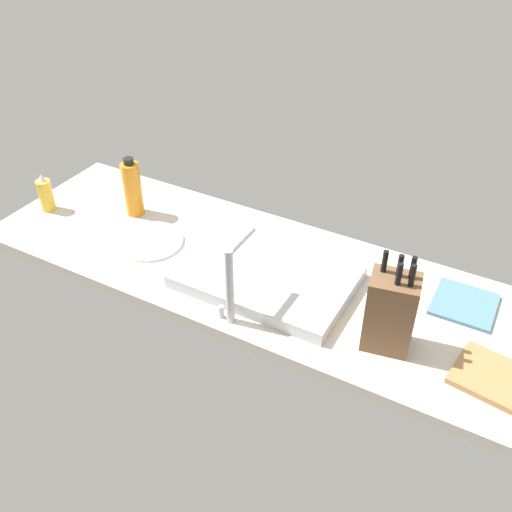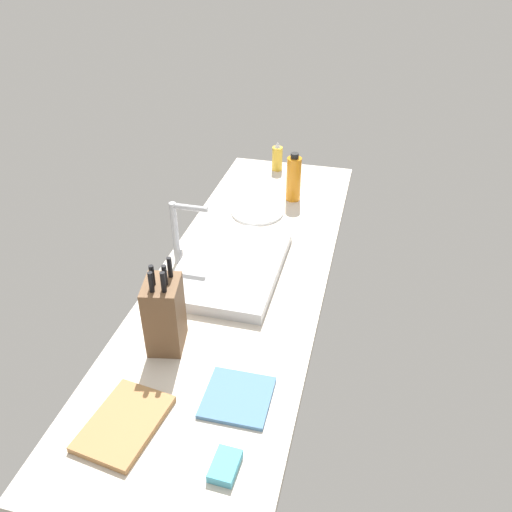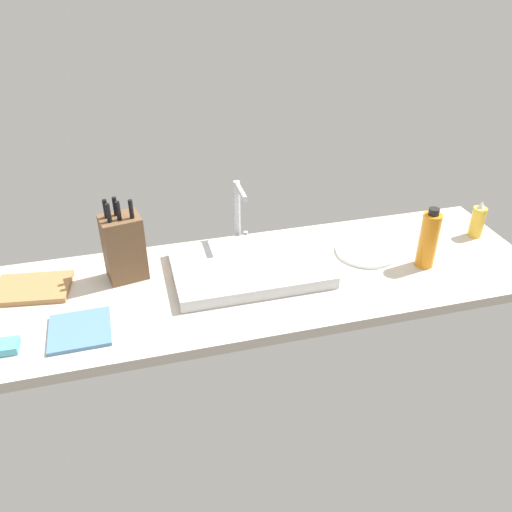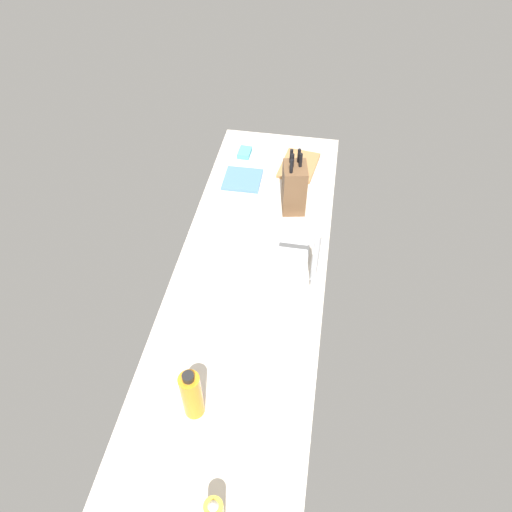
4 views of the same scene
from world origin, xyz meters
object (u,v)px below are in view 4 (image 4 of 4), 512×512
(faucet, at_px, (312,254))
(cutting_board, at_px, (299,165))
(soap_bottle, at_px, (214,512))
(dinner_plate, at_px, (243,370))
(sink_basin, at_px, (261,269))
(water_bottle, at_px, (192,395))
(dish_towel, at_px, (243,179))
(knife_block, at_px, (294,187))
(dish_sponge, at_px, (245,153))

(faucet, bearing_deg, cutting_board, -170.74)
(soap_bottle, xyz_separation_m, dinner_plate, (-0.45, -0.01, -0.06))
(sink_basin, distance_m, water_bottle, 0.62)
(faucet, height_order, water_bottle, faucet)
(soap_bottle, bearing_deg, dinner_plate, -178.66)
(cutting_board, bearing_deg, dish_towel, -59.14)
(knife_block, xyz_separation_m, dinner_plate, (0.84, -0.07, -0.11))
(dish_sponge, bearing_deg, sink_basin, 15.39)
(faucet, relative_size, cutting_board, 1.05)
(faucet, height_order, dinner_plate, faucet)
(knife_block, bearing_deg, dish_sponge, -152.29)
(dish_towel, bearing_deg, dinner_plate, 10.83)
(soap_bottle, distance_m, water_bottle, 0.32)
(knife_block, bearing_deg, cutting_board, 170.16)
(soap_bottle, height_order, dish_towel, soap_bottle)
(dinner_plate, bearing_deg, knife_block, 175.41)
(sink_basin, distance_m, dish_towel, 0.58)
(faucet, height_order, dish_sponge, faucet)
(knife_block, height_order, cutting_board, knife_block)
(knife_block, height_order, dish_sponge, knife_block)
(knife_block, distance_m, dinner_plate, 0.85)
(dinner_plate, xyz_separation_m, dish_towel, (-1.00, -0.19, 0.00))
(soap_bottle, relative_size, dish_sponge, 1.61)
(soap_bottle, xyz_separation_m, dish_towel, (-1.45, -0.20, -0.06))
(dinner_plate, bearing_deg, soap_bottle, 1.34)
(dish_towel, bearing_deg, dish_sponge, -172.21)
(soap_bottle, relative_size, water_bottle, 0.66)
(cutting_board, relative_size, dinner_plate, 1.06)
(knife_block, distance_m, dish_sponge, 0.47)
(dinner_plate, distance_m, dish_towel, 1.01)
(dish_sponge, bearing_deg, dinner_plate, 10.31)
(water_bottle, distance_m, dish_towel, 1.16)
(cutting_board, distance_m, dish_sponge, 0.29)
(faucet, xyz_separation_m, soap_bottle, (0.89, -0.17, -0.08))
(faucet, bearing_deg, water_bottle, -26.95)
(faucet, relative_size, knife_block, 0.86)
(soap_bottle, bearing_deg, knife_block, 177.47)
(dinner_plate, bearing_deg, faucet, 157.74)
(sink_basin, bearing_deg, water_bottle, -10.86)
(knife_block, relative_size, water_bottle, 1.31)
(dinner_plate, relative_size, dish_towel, 1.27)
(cutting_board, xyz_separation_m, dinner_plate, (1.15, -0.06, -0.00))
(cutting_board, relative_size, dish_sponge, 2.62)
(faucet, distance_m, dinner_plate, 0.49)
(faucet, distance_m, dish_towel, 0.69)
(knife_block, bearing_deg, dinner_plate, -15.45)
(soap_bottle, bearing_deg, dish_towel, -172.09)
(water_bottle, relative_size, dish_towel, 1.24)
(sink_basin, xyz_separation_m, dish_towel, (-0.56, -0.18, -0.02))
(faucet, xyz_separation_m, cutting_board, (-0.71, -0.12, -0.14))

